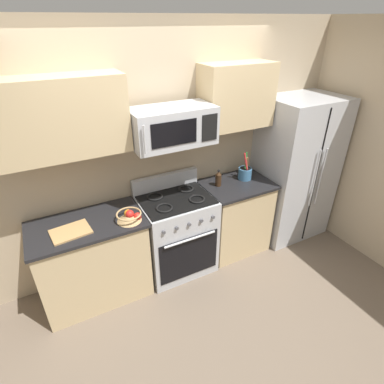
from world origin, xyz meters
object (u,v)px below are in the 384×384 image
at_px(apple_loose, 137,216).
at_px(bottle_soy, 218,179).
at_px(utensil_crock, 245,173).
at_px(cutting_board, 71,232).
at_px(refrigerator, 295,170).
at_px(microwave, 172,126).
at_px(range_oven, 177,233).
at_px(fruit_basket, 129,216).

relative_size(apple_loose, bottle_soy, 0.39).
xyz_separation_m(utensil_crock, cutting_board, (-1.99, -0.14, -0.07)).
xyz_separation_m(refrigerator, microwave, (-1.64, 0.04, 0.79)).
distance_m(apple_loose, bottle_soy, 1.05).
height_order(range_oven, apple_loose, range_oven).
xyz_separation_m(microwave, utensil_crock, (0.92, 0.03, -0.71)).
height_order(microwave, cutting_board, microwave).
distance_m(apple_loose, cutting_board, 0.60).
xyz_separation_m(range_oven, apple_loose, (-0.47, -0.16, 0.47)).
height_order(range_oven, utensil_crock, utensil_crock).
bearing_deg(apple_loose, bottle_soy, 12.30).
bearing_deg(refrigerator, range_oven, 179.40).
bearing_deg(fruit_basket, cutting_board, 173.23).
bearing_deg(microwave, refrigerator, -1.50).
bearing_deg(range_oven, microwave, 90.01).
xyz_separation_m(fruit_basket, apple_loose, (0.07, -0.02, -0.01)).
bearing_deg(utensil_crock, fruit_basket, -172.27).
relative_size(range_oven, fruit_basket, 4.61).
relative_size(refrigerator, cutting_board, 5.43).
bearing_deg(cutting_board, fruit_basket, -6.77).
bearing_deg(bottle_soy, apple_loose, -167.70).
relative_size(microwave, utensil_crock, 2.28).
xyz_separation_m(range_oven, utensil_crock, (0.92, 0.06, 0.51)).
relative_size(refrigerator, bottle_soy, 9.34).
relative_size(range_oven, apple_loose, 14.63).
relative_size(fruit_basket, apple_loose, 3.17).
relative_size(range_oven, cutting_board, 3.29).
xyz_separation_m(range_oven, cutting_board, (-1.06, -0.08, 0.44)).
bearing_deg(microwave, range_oven, -89.99).
height_order(apple_loose, bottle_soy, bottle_soy).
bearing_deg(apple_loose, cutting_board, 171.71).
distance_m(microwave, apple_loose, 0.90).
distance_m(utensil_crock, bottle_soy, 0.37).
relative_size(microwave, bottle_soy, 4.07).
distance_m(microwave, utensil_crock, 1.16).
relative_size(range_oven, utensil_crock, 3.17).
bearing_deg(microwave, cutting_board, -174.44).
bearing_deg(utensil_crock, range_oven, -176.29).
bearing_deg(cutting_board, bottle_soy, 4.86).
bearing_deg(utensil_crock, microwave, -177.88).
distance_m(refrigerator, fruit_basket, 2.19).
bearing_deg(apple_loose, range_oven, 19.21).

